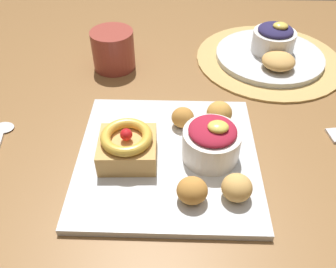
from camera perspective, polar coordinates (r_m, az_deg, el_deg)
name	(u,v)px	position (r m, az deg, el deg)	size (l,w,h in m)	color
dining_table	(154,152)	(0.71, -2.26, -2.96)	(1.46, 1.16, 0.73)	brown
woven_placemat	(269,59)	(0.87, 15.76, 11.41)	(0.33, 0.33, 0.01)	tan
front_plate	(168,157)	(0.59, -0.06, -3.76)	(0.29, 0.29, 0.01)	silver
cake_slice	(127,146)	(0.56, -6.49, -1.91)	(0.09, 0.09, 0.06)	tan
berry_ramekin	(212,141)	(0.56, 6.97, -1.17)	(0.09, 0.09, 0.07)	white
fritter_front	(237,188)	(0.52, 10.93, -8.40)	(0.04, 0.04, 0.04)	tan
fritter_middle	(219,113)	(0.64, 8.19, 3.35)	(0.05, 0.04, 0.04)	gold
fritter_back	(192,190)	(0.51, 3.88, -8.98)	(0.04, 0.04, 0.04)	#BC7F38
fritter_extra	(183,117)	(0.62, 2.37, 2.65)	(0.04, 0.04, 0.04)	#BC7F38
back_plate	(269,56)	(0.87, 15.87, 11.89)	(0.24, 0.24, 0.01)	silver
back_ramekin	(274,39)	(0.86, 16.55, 14.37)	(0.09, 0.09, 0.07)	white
back_pastry	(278,61)	(0.81, 17.22, 11.08)	(0.07, 0.07, 0.03)	tan
spoon	(0,138)	(0.69, -25.26, -0.56)	(0.04, 0.13, 0.00)	silver
coffee_mug	(113,50)	(0.80, -8.74, 13.16)	(0.09, 0.09, 0.08)	#993D33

